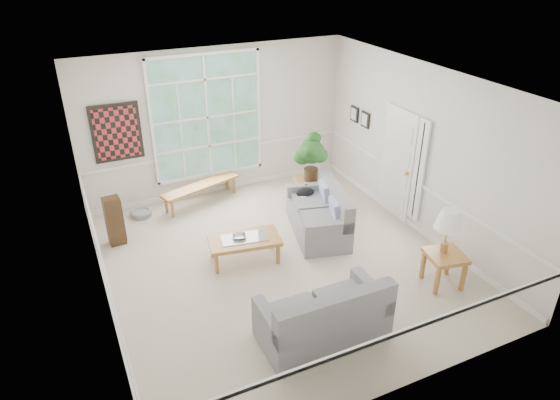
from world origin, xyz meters
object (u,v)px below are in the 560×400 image
object	(u,v)px
loveseat_right	(318,211)
side_table	(443,269)
loveseat_front	(323,310)
coffee_table	(245,249)
end_table	(310,192)

from	to	relation	value
loveseat_right	side_table	distance (m)	2.41
loveseat_right	loveseat_front	world-z (taller)	loveseat_front
loveseat_front	side_table	size ratio (longest dim) A/B	3.02
coffee_table	end_table	bearing A→B (deg)	43.41
loveseat_front	side_table	world-z (taller)	loveseat_front
coffee_table	loveseat_front	bearing A→B (deg)	-72.70
coffee_table	side_table	distance (m)	3.17
end_table	side_table	distance (m)	3.23
loveseat_right	coffee_table	xyz separation A→B (m)	(-1.53, -0.28, -0.23)
end_table	coffee_table	bearing A→B (deg)	-146.30
loveseat_front	coffee_table	distance (m)	2.15
loveseat_right	end_table	bearing A→B (deg)	83.64
loveseat_front	end_table	xyz separation A→B (m)	(1.63, 3.39, -0.18)
loveseat_front	coffee_table	world-z (taller)	loveseat_front
coffee_table	side_table	size ratio (longest dim) A/B	2.09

